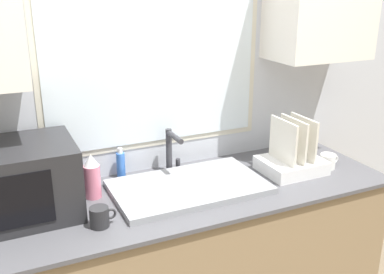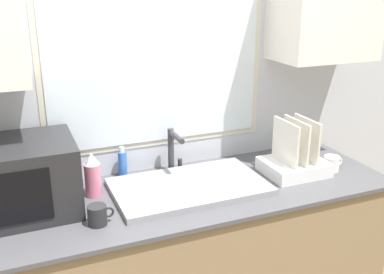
{
  "view_description": "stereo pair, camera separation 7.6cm",
  "coord_description": "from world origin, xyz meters",
  "px_view_note": "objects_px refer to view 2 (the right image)",
  "views": [
    {
      "loc": [
        -0.77,
        -1.45,
        1.84
      ],
      "look_at": [
        0.04,
        0.29,
        1.17
      ],
      "focal_mm": 42.0,
      "sensor_mm": 36.0,
      "label": 1
    },
    {
      "loc": [
        -0.7,
        -1.48,
        1.84
      ],
      "look_at": [
        0.04,
        0.29,
        1.17
      ],
      "focal_mm": 42.0,
      "sensor_mm": 36.0,
      "label": 2
    }
  ],
  "objects_px": {
    "dish_rack": "(294,161)",
    "mug_near_sink": "(98,215)",
    "spray_bottle": "(93,175)",
    "soap_bottle": "(123,163)",
    "microwave": "(16,178)",
    "faucet": "(173,147)"
  },
  "relations": [
    {
      "from": "soap_bottle",
      "to": "microwave",
      "type": "bearing_deg",
      "value": -159.08
    },
    {
      "from": "spray_bottle",
      "to": "soap_bottle",
      "type": "xyz_separation_m",
      "value": [
        0.18,
        0.16,
        -0.03
      ]
    },
    {
      "from": "microwave",
      "to": "dish_rack",
      "type": "distance_m",
      "value": 1.34
    },
    {
      "from": "spray_bottle",
      "to": "faucet",
      "type": "bearing_deg",
      "value": 14.09
    },
    {
      "from": "dish_rack",
      "to": "spray_bottle",
      "type": "xyz_separation_m",
      "value": [
        -1.01,
        0.14,
        0.03
      ]
    },
    {
      "from": "faucet",
      "to": "mug_near_sink",
      "type": "distance_m",
      "value": 0.62
    },
    {
      "from": "soap_bottle",
      "to": "mug_near_sink",
      "type": "relative_size",
      "value": 1.44
    },
    {
      "from": "spray_bottle",
      "to": "mug_near_sink",
      "type": "xyz_separation_m",
      "value": [
        -0.04,
        -0.27,
        -0.06
      ]
    },
    {
      "from": "faucet",
      "to": "spray_bottle",
      "type": "height_order",
      "value": "faucet"
    },
    {
      "from": "microwave",
      "to": "soap_bottle",
      "type": "relative_size",
      "value": 3.12
    },
    {
      "from": "dish_rack",
      "to": "faucet",
      "type": "bearing_deg",
      "value": 156.32
    },
    {
      "from": "faucet",
      "to": "dish_rack",
      "type": "bearing_deg",
      "value": -23.68
    },
    {
      "from": "dish_rack",
      "to": "mug_near_sink",
      "type": "distance_m",
      "value": 1.06
    },
    {
      "from": "faucet",
      "to": "microwave",
      "type": "bearing_deg",
      "value": -169.45
    },
    {
      "from": "spray_bottle",
      "to": "soap_bottle",
      "type": "height_order",
      "value": "spray_bottle"
    },
    {
      "from": "faucet",
      "to": "dish_rack",
      "type": "relative_size",
      "value": 0.74
    },
    {
      "from": "soap_bottle",
      "to": "faucet",
      "type": "bearing_deg",
      "value": -11.23
    },
    {
      "from": "dish_rack",
      "to": "mug_near_sink",
      "type": "xyz_separation_m",
      "value": [
        -1.05,
        -0.13,
        -0.03
      ]
    },
    {
      "from": "spray_bottle",
      "to": "mug_near_sink",
      "type": "relative_size",
      "value": 1.92
    },
    {
      "from": "faucet",
      "to": "spray_bottle",
      "type": "xyz_separation_m",
      "value": [
        -0.44,
        -0.11,
        -0.04
      ]
    },
    {
      "from": "microwave",
      "to": "faucet",
      "type": "bearing_deg",
      "value": 10.55
    },
    {
      "from": "microwave",
      "to": "mug_near_sink",
      "type": "height_order",
      "value": "microwave"
    }
  ]
}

